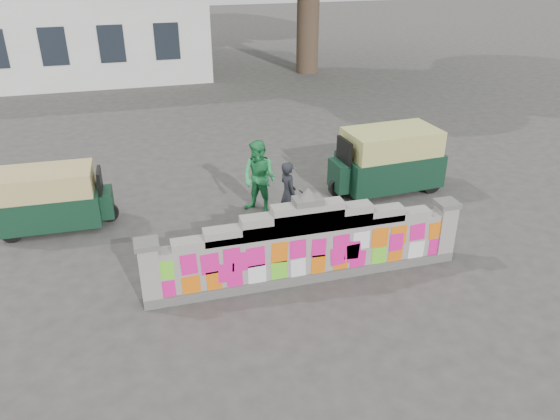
{
  "coord_description": "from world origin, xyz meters",
  "views": [
    {
      "loc": [
        -3.03,
        -8.73,
        6.15
      ],
      "look_at": [
        -0.26,
        1.0,
        1.1
      ],
      "focal_mm": 35.0,
      "sensor_mm": 36.0,
      "label": 1
    }
  ],
  "objects": [
    {
      "name": "rickshaw_left",
      "position": [
        -4.98,
        3.71,
        0.75
      ],
      "size": [
        2.63,
        1.28,
        1.45
      ],
      "rotation": [
        0.0,
        0.0,
        -0.03
      ],
      "color": "#10301F",
      "rests_on": "ground"
    },
    {
      "name": "cyclist_bike",
      "position": [
        0.19,
        1.92,
        0.45
      ],
      "size": [
        1.78,
        0.9,
        0.89
      ],
      "primitive_type": "imported",
      "rotation": [
        0.0,
        0.0,
        1.76
      ],
      "color": "black",
      "rests_on": "ground"
    },
    {
      "name": "parapet_wall",
      "position": [
        -0.0,
        -0.01,
        0.75
      ],
      "size": [
        6.48,
        0.44,
        2.01
      ],
      "color": "#4C4C49",
      "rests_on": "ground"
    },
    {
      "name": "pedestrian",
      "position": [
        -0.18,
        3.15,
        0.93
      ],
      "size": [
        1.14,
        1.14,
        1.86
      ],
      "primitive_type": "imported",
      "rotation": [
        0.0,
        0.0,
        -0.8
      ],
      "color": "#29964F",
      "rests_on": "ground"
    },
    {
      "name": "cyclist_rider",
      "position": [
        0.19,
        1.92,
        0.76
      ],
      "size": [
        0.46,
        0.61,
        1.52
      ],
      "primitive_type": "imported",
      "rotation": [
        0.0,
        0.0,
        1.76
      ],
      "color": "black",
      "rests_on": "ground"
    },
    {
      "name": "rickshaw_right",
      "position": [
        3.43,
        3.55,
        0.88
      ],
      "size": [
        3.1,
        1.58,
        1.69
      ],
      "rotation": [
        0.0,
        0.0,
        3.21
      ],
      "color": "black",
      "rests_on": "ground"
    },
    {
      "name": "ground",
      "position": [
        0.0,
        0.0,
        0.0
      ],
      "size": [
        100.0,
        100.0,
        0.0
      ],
      "primitive_type": "plane",
      "color": "#383533",
      "rests_on": "ground"
    }
  ]
}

